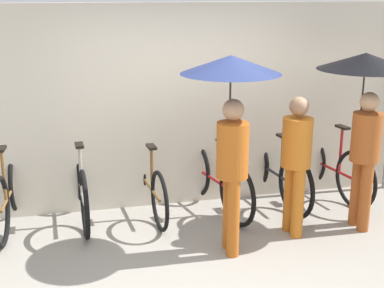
{
  "coord_description": "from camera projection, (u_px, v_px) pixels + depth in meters",
  "views": [
    {
      "loc": [
        -1.29,
        -4.35,
        2.62
      ],
      "look_at": [
        0.0,
        1.06,
        1.0
      ],
      "focal_mm": 50.0,
      "sensor_mm": 36.0,
      "label": 1
    }
  ],
  "objects": [
    {
      "name": "ground_plane",
      "position": [
        218.0,
        275.0,
        5.09
      ],
      "size": [
        30.0,
        30.0,
        0.0
      ],
      "primitive_type": "plane",
      "color": "gray"
    },
    {
      "name": "back_wall",
      "position": [
        176.0,
        107.0,
        6.51
      ],
      "size": [
        12.0,
        0.12,
        2.47
      ],
      "color": "beige",
      "rests_on": "ground"
    },
    {
      "name": "parked_bicycle_0",
      "position": [
        9.0,
        194.0,
        6.03
      ],
      "size": [
        0.44,
        1.72,
        1.04
      ],
      "rotation": [
        0.0,
        0.0,
        1.49
      ],
      "color": "black",
      "rests_on": "ground"
    },
    {
      "name": "parked_bicycle_1",
      "position": [
        81.0,
        187.0,
        6.23
      ],
      "size": [
        0.44,
        1.78,
        1.07
      ],
      "rotation": [
        0.0,
        0.0,
        1.61
      ],
      "color": "black",
      "rests_on": "ground"
    },
    {
      "name": "parked_bicycle_2",
      "position": [
        148.0,
        183.0,
        6.44
      ],
      "size": [
        0.44,
        1.75,
        1.01
      ],
      "rotation": [
        0.0,
        0.0,
        1.65
      ],
      "color": "black",
      "rests_on": "ground"
    },
    {
      "name": "parked_bicycle_3",
      "position": [
        215.0,
        179.0,
        6.51
      ],
      "size": [
        0.57,
        1.77,
        0.97
      ],
      "rotation": [
        0.0,
        0.0,
        1.8
      ],
      "color": "black",
      "rests_on": "ground"
    },
    {
      "name": "parked_bicycle_4",
      "position": [
        274.0,
        171.0,
        6.76
      ],
      "size": [
        0.44,
        1.83,
        0.99
      ],
      "rotation": [
        0.0,
        0.0,
        1.7
      ],
      "color": "black",
      "rests_on": "ground"
    },
    {
      "name": "parked_bicycle_5",
      "position": [
        330.0,
        167.0,
        6.96
      ],
      "size": [
        0.47,
        1.7,
        1.06
      ],
      "rotation": [
        0.0,
        0.0,
        1.74
      ],
      "color": "black",
      "rests_on": "ground"
    },
    {
      "name": "pedestrian_leading",
      "position": [
        231.0,
        100.0,
        5.19
      ],
      "size": [
        0.99,
        0.99,
        2.01
      ],
      "rotation": [
        0.0,
        0.0,
        -0.07
      ],
      "color": "#B25619",
      "rests_on": "ground"
    },
    {
      "name": "pedestrian_center",
      "position": [
        296.0,
        157.0,
        5.71
      ],
      "size": [
        0.32,
        0.32,
        1.55
      ],
      "rotation": [
        0.0,
        0.0,
        0.11
      ],
      "color": "#C66B1E",
      "rests_on": "ground"
    },
    {
      "name": "pedestrian_trailing",
      "position": [
        365.0,
        91.0,
        5.76
      ],
      "size": [
        1.04,
        1.04,
        1.96
      ],
      "rotation": [
        0.0,
        0.0,
        0.04
      ],
      "color": "#9E4C1E",
      "rests_on": "ground"
    }
  ]
}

